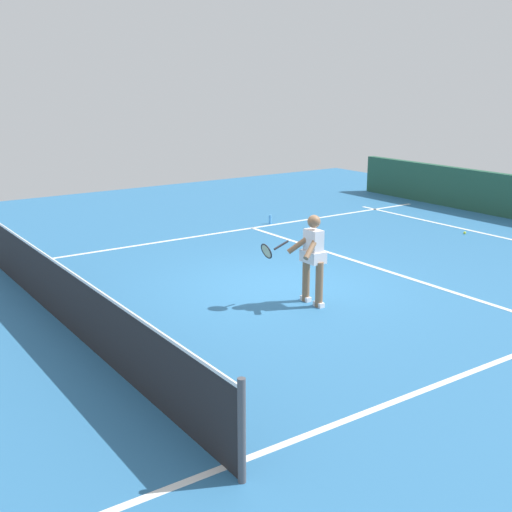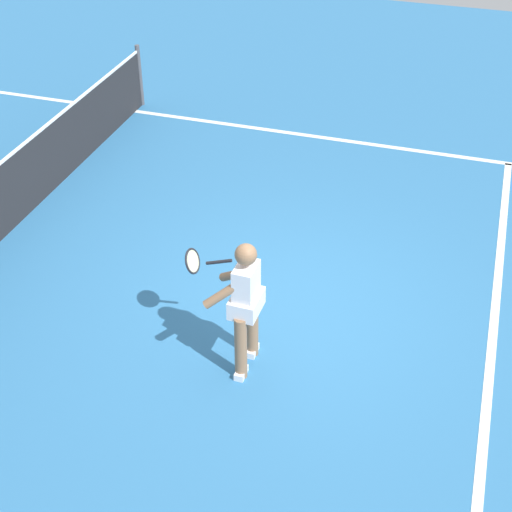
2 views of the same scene
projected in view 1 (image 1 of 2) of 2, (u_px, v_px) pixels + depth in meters
ground_plane at (281, 287)px, 12.13m from camera, size 24.03×24.03×0.00m
baseline_marking at (503, 238)px, 15.84m from camera, size 9.72×0.10×0.01m
service_line_marking at (372, 266)px, 13.42m from camera, size 8.72×0.10×0.01m
sideline_left_marking at (478, 369)px, 8.67m from camera, size 0.10×16.49×0.01m
sideline_right_marking at (171, 240)px, 15.58m from camera, size 0.10×16.49×0.01m
court_net at (70, 301)px, 9.81m from camera, size 9.40×0.08×1.08m
tennis_player at (311, 256)px, 10.98m from camera, size 0.78×0.92×1.55m
tennis_ball_near at (465, 233)px, 16.22m from camera, size 0.07×0.07×0.07m
water_bottle at (270, 219)px, 17.34m from camera, size 0.07×0.07×0.24m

